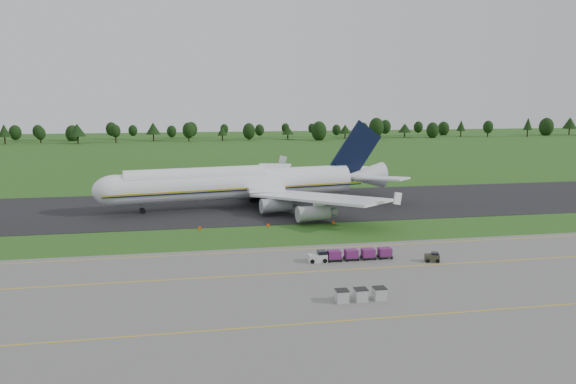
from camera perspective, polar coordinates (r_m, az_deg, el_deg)
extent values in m
plane|color=#265319|center=(102.19, 0.68, -4.35)|extent=(600.00, 600.00, 0.00)
cube|color=slate|center=(70.59, 6.07, -10.93)|extent=(300.00, 52.00, 0.06)
cube|color=black|center=(129.12, -1.70, -1.36)|extent=(300.00, 40.00, 0.08)
cube|color=#E6B40D|center=(81.51, 3.67, -8.01)|extent=(300.00, 0.25, 0.01)
cube|color=#E6B40D|center=(65.25, 7.59, -12.71)|extent=(300.00, 0.20, 0.01)
cube|color=#E6B40D|center=(92.71, 1.87, -5.79)|extent=(120.00, 0.20, 0.01)
cylinder|color=black|center=(329.27, -26.82, 4.69)|extent=(0.70, 0.70, 3.75)
cone|color=#1C3713|center=(328.95, -26.89, 5.60)|extent=(6.37, 6.37, 6.66)
cylinder|color=black|center=(327.85, -23.82, 4.86)|extent=(0.70, 0.70, 3.38)
sphere|color=#1C3713|center=(327.63, -23.86, 5.47)|extent=(5.38, 5.38, 5.38)
cylinder|color=black|center=(317.18, -20.56, 4.97)|extent=(0.70, 0.70, 3.81)
cone|color=#1C3713|center=(316.84, -20.62, 5.93)|extent=(8.62, 8.62, 6.78)
cylinder|color=black|center=(317.28, -17.09, 5.19)|extent=(0.70, 0.70, 4.09)
sphere|color=#1C3713|center=(317.01, -17.12, 5.95)|extent=(5.39, 5.39, 5.39)
cylinder|color=black|center=(324.10, -13.50, 5.40)|extent=(0.70, 0.70, 3.72)
cone|color=#1C3713|center=(323.77, -13.54, 6.31)|extent=(8.05, 8.05, 6.61)
cylinder|color=black|center=(316.92, -10.04, 5.45)|extent=(0.70, 0.70, 3.98)
sphere|color=#1C3713|center=(316.65, -10.07, 6.19)|extent=(6.74, 6.74, 6.74)
cylinder|color=black|center=(317.83, -6.68, 5.45)|extent=(0.70, 0.70, 2.95)
cone|color=#1C3713|center=(317.56, -6.69, 6.19)|extent=(5.59, 5.59, 5.24)
cylinder|color=black|center=(322.02, -3.98, 5.59)|extent=(0.70, 0.70, 3.32)
sphere|color=#1C3713|center=(321.79, -3.98, 6.19)|extent=(7.09, 7.09, 7.09)
cylinder|color=black|center=(325.61, -0.02, 5.62)|extent=(0.70, 0.70, 2.91)
cone|color=#1C3713|center=(325.34, -0.02, 6.33)|extent=(6.86, 6.86, 5.17)
cylinder|color=black|center=(320.23, 3.16, 5.58)|extent=(0.70, 0.70, 3.39)
sphere|color=#1C3713|center=(319.99, 3.17, 6.20)|extent=(8.57, 8.57, 8.57)
cylinder|color=black|center=(333.22, 5.82, 5.67)|extent=(0.70, 0.70, 3.00)
cone|color=#1C3713|center=(332.96, 5.83, 6.38)|extent=(7.55, 7.55, 5.33)
cylinder|color=black|center=(339.36, 8.94, 5.78)|extent=(0.70, 0.70, 4.20)
sphere|color=#1C3713|center=(339.10, 8.96, 6.51)|extent=(8.90, 8.90, 8.90)
cylinder|color=black|center=(347.63, 11.76, 5.69)|extent=(0.70, 0.70, 3.09)
cone|color=#1C3713|center=(347.37, 11.79, 6.40)|extent=(8.07, 8.07, 5.49)
cylinder|color=black|center=(350.50, 14.45, 5.61)|extent=(0.70, 0.70, 2.93)
sphere|color=#1C3713|center=(350.31, 14.47, 6.10)|extent=(7.36, 7.36, 7.36)
cylinder|color=black|center=(361.84, 17.14, 5.66)|extent=(0.70, 0.70, 3.66)
cone|color=#1C3713|center=(361.55, 17.18, 6.46)|extent=(5.52, 5.52, 6.50)
cylinder|color=black|center=(368.65, 19.63, 5.62)|extent=(0.70, 0.70, 3.92)
sphere|color=#1C3713|center=(368.42, 19.67, 6.24)|extent=(6.09, 6.09, 6.09)
cylinder|color=black|center=(377.24, 23.14, 5.51)|extent=(0.70, 0.70, 4.25)
cone|color=#1C3713|center=(376.93, 23.20, 6.40)|extent=(5.38, 5.38, 7.56)
cylinder|color=black|center=(395.09, 24.72, 5.51)|extent=(0.70, 0.70, 3.56)
sphere|color=#1C3713|center=(394.90, 24.76, 6.03)|extent=(8.92, 8.92, 8.92)
cylinder|color=black|center=(404.78, 26.66, 5.49)|extent=(0.70, 0.70, 4.15)
cone|color=#1C3713|center=(404.50, 26.72, 6.30)|extent=(8.81, 8.81, 7.37)
cylinder|color=white|center=(126.64, -5.16, 0.80)|extent=(53.34, 14.50, 6.57)
cylinder|color=white|center=(124.57, -9.25, 1.29)|extent=(31.46, 9.76, 5.13)
sphere|color=white|center=(123.11, -17.20, 0.15)|extent=(6.57, 6.57, 6.57)
cone|color=white|center=(137.47, 7.69, 1.65)|extent=(10.87, 7.69, 6.24)
cube|color=yellow|center=(123.57, -4.78, 0.33)|extent=(57.77, 8.88, 0.32)
cube|color=white|center=(114.12, 2.97, -0.57)|extent=(25.17, 30.72, 0.50)
cube|color=white|center=(146.62, -2.14, 1.73)|extent=(17.95, 32.35, 0.50)
cylinder|color=#92949A|center=(117.73, -1.22, -1.37)|extent=(6.76, 3.85, 2.92)
cylinder|color=#92949A|center=(109.93, 2.58, -2.18)|extent=(6.76, 3.85, 2.92)
cylinder|color=#92949A|center=(139.47, -4.12, 0.35)|extent=(6.76, 3.85, 2.92)
cylinder|color=#92949A|center=(150.18, -3.48, 1.03)|extent=(6.76, 3.85, 2.92)
cube|color=black|center=(135.74, 6.89, 4.18)|extent=(13.24, 2.51, 14.66)
cube|color=white|center=(132.06, 9.56, 1.40)|extent=(11.55, 12.27, 0.41)
cube|color=white|center=(144.11, 6.96, 2.15)|extent=(9.31, 12.89, 0.41)
cylinder|color=slate|center=(124.14, -14.58, -1.67)|extent=(0.33, 0.33, 2.01)
cylinder|color=black|center=(124.22, -14.57, -1.85)|extent=(1.30, 0.99, 1.19)
cylinder|color=slate|center=(124.91, -2.23, -1.29)|extent=(0.33, 0.33, 2.01)
cylinder|color=black|center=(124.99, -2.23, -1.47)|extent=(1.30, 0.99, 1.19)
cylinder|color=slate|center=(132.66, -3.26, -0.64)|extent=(0.33, 0.33, 2.01)
cylinder|color=black|center=(132.73, -3.26, -0.82)|extent=(1.30, 0.99, 1.19)
cube|color=silver|center=(85.61, 3.02, -6.71)|extent=(2.80, 1.51, 1.19)
cylinder|color=black|center=(84.77, 2.50, -7.07)|extent=(0.65, 0.24, 0.65)
cube|color=black|center=(86.29, 4.71, -6.75)|extent=(2.16, 1.62, 0.13)
cube|color=#5C1A56|center=(86.11, 4.71, -6.34)|extent=(1.94, 1.51, 1.19)
cylinder|color=black|center=(85.43, 4.27, -7.05)|extent=(0.37, 0.16, 0.37)
cube|color=black|center=(87.01, 6.43, -6.64)|extent=(2.16, 1.62, 0.13)
cube|color=#5C1A56|center=(86.83, 6.44, -6.23)|extent=(1.94, 1.51, 1.19)
cylinder|color=black|center=(86.13, 6.02, -6.94)|extent=(0.37, 0.16, 0.37)
cube|color=black|center=(87.80, 8.13, -6.53)|extent=(2.16, 1.62, 0.13)
cube|color=#5C1A56|center=(87.62, 8.14, -6.12)|extent=(1.94, 1.51, 1.19)
cylinder|color=black|center=(86.91, 7.74, -6.82)|extent=(0.37, 0.16, 0.37)
cube|color=black|center=(88.67, 9.80, -6.41)|extent=(2.16, 1.62, 0.13)
cube|color=#5C1A56|center=(88.50, 9.81, -6.01)|extent=(1.94, 1.51, 1.19)
cylinder|color=black|center=(87.76, 9.43, -6.70)|extent=(0.37, 0.16, 0.37)
cylinder|color=black|center=(85.69, 3.02, -6.89)|extent=(0.65, 0.24, 0.65)
cube|color=#333424|center=(88.36, 14.43, -6.51)|extent=(2.31, 1.70, 1.14)
cylinder|color=black|center=(87.60, 14.15, -6.83)|extent=(0.58, 0.21, 0.58)
cylinder|color=black|center=(89.27, 14.68, -6.54)|extent=(0.58, 0.21, 0.58)
cube|color=#ADADAD|center=(69.81, 5.50, -10.49)|extent=(1.47, 1.47, 1.47)
cube|color=black|center=(69.55, 5.51, -9.90)|extent=(1.56, 1.56, 0.07)
cube|color=#ADADAD|center=(70.48, 7.41, -10.33)|extent=(1.47, 1.47, 1.47)
cube|color=black|center=(70.22, 7.42, -9.74)|extent=(1.56, 1.56, 0.07)
cube|color=#ADADAD|center=(71.21, 9.28, -10.16)|extent=(1.47, 1.47, 1.47)
cube|color=black|center=(70.96, 9.29, -9.58)|extent=(1.56, 1.56, 0.07)
cube|color=#FA4907|center=(107.06, -8.95, -3.65)|extent=(0.50, 0.12, 0.60)
cube|color=black|center=(107.13, -8.94, -3.80)|extent=(0.30, 0.30, 0.04)
cube|color=#FA4907|center=(108.11, -2.03, -3.41)|extent=(0.50, 0.12, 0.60)
cube|color=black|center=(108.18, -2.03, -3.55)|extent=(0.30, 0.30, 0.04)
cube|color=#FA4907|center=(110.69, 4.66, -3.12)|extent=(0.50, 0.12, 0.60)
cube|color=black|center=(110.75, 4.66, -3.26)|extent=(0.30, 0.30, 0.04)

